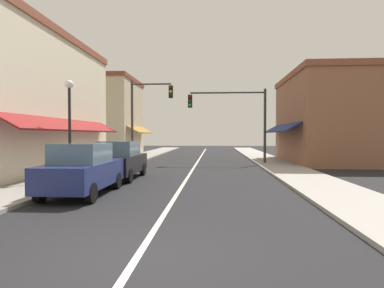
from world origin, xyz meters
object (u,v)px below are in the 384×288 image
(traffic_signal_mast_arm, at_px, (237,112))
(street_lamp_left_near, at_px, (69,113))
(traffic_signal_left_corner, at_px, (145,109))
(parked_car_second_left, at_px, (120,160))
(parked_car_nearest_left, at_px, (83,169))

(traffic_signal_mast_arm, relative_size, street_lamp_left_near, 1.24)
(traffic_signal_left_corner, bearing_deg, parked_car_second_left, -85.55)
(parked_car_nearest_left, distance_m, traffic_signal_mast_arm, 13.98)
(parked_car_second_left, bearing_deg, parked_car_nearest_left, -91.06)
(traffic_signal_left_corner, xyz_separation_m, street_lamp_left_near, (-1.08, -10.31, -0.97))
(traffic_signal_mast_arm, bearing_deg, parked_car_second_left, -126.25)
(parked_car_second_left, bearing_deg, traffic_signal_left_corner, 94.38)
(street_lamp_left_near, bearing_deg, traffic_signal_mast_arm, 50.91)
(parked_car_nearest_left, relative_size, street_lamp_left_near, 0.94)
(traffic_signal_mast_arm, height_order, street_lamp_left_near, traffic_signal_mast_arm)
(parked_car_nearest_left, height_order, parked_car_second_left, same)
(traffic_signal_mast_arm, bearing_deg, traffic_signal_left_corner, 173.17)
(parked_car_second_left, relative_size, street_lamp_left_near, 0.93)
(traffic_signal_mast_arm, xyz_separation_m, traffic_signal_left_corner, (-6.65, 0.80, 0.33))
(traffic_signal_mast_arm, distance_m, street_lamp_left_near, 12.27)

